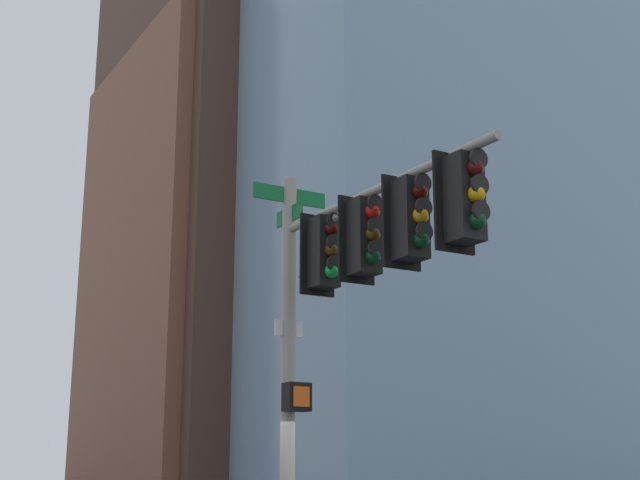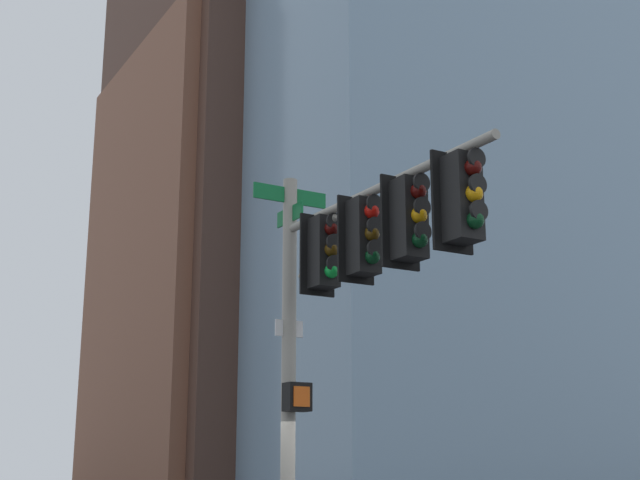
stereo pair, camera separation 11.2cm
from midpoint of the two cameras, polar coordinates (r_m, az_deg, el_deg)
The scene contains 3 objects.
signal_pole_assembly at distance 11.83m, azimuth 1.83°, elevation -2.22°, with size 5.03×1.24×6.11m.
building_brick_nearside at distance 63.54m, azimuth -3.33°, elevation 5.65°, with size 21.88×19.15×46.73m, color #4C3328.
building_brick_midblock at distance 59.62m, azimuth -5.04°, elevation -2.17°, with size 18.36×16.66×28.38m, color brown.
Camera 1 is at (-11.38, 6.53, 1.87)m, focal length 50.64 mm.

